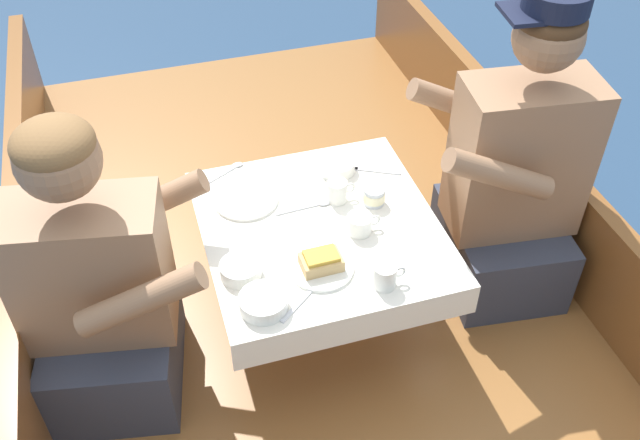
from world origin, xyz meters
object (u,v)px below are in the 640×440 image
object	(u,v)px
coffee_cup_starboard	(338,191)
person_port	(101,294)
coffee_cup_center	(385,275)
person_starboard	(513,182)
sandwich	(321,261)
tin_can	(374,196)
coffee_cup_port	(360,224)

from	to	relation	value
coffee_cup_starboard	person_port	bearing A→B (deg)	-169.25
coffee_cup_starboard	coffee_cup_center	size ratio (longest dim) A/B	0.97
person_starboard	coffee_cup_center	xyz separation A→B (m)	(-0.54, -0.30, 0.04)
person_starboard	person_port	bearing A→B (deg)	9.66
person_port	sandwich	distance (m)	0.61
person_port	person_starboard	bearing A→B (deg)	13.67
coffee_cup_starboard	tin_can	world-z (taller)	coffee_cup_starboard
sandwich	tin_can	size ratio (longest dim) A/B	1.68
person_port	coffee_cup_port	size ratio (longest dim) A/B	9.26
person_starboard	coffee_cup_starboard	xyz separation A→B (m)	(-0.56, 0.08, 0.04)
tin_can	person_port	bearing A→B (deg)	-173.60
person_port	person_starboard	xyz separation A→B (m)	(1.28, 0.06, 0.05)
person_port	coffee_cup_port	bearing A→B (deg)	9.79
sandwich	coffee_cup_starboard	world-z (taller)	coffee_cup_starboard
sandwich	coffee_cup_starboard	xyz separation A→B (m)	(0.13, 0.27, 0.00)
tin_can	coffee_cup_port	bearing A→B (deg)	-127.66
person_starboard	coffee_cup_starboard	world-z (taller)	person_starboard
coffee_cup_starboard	tin_can	distance (m)	0.11
coffee_cup_starboard	coffee_cup_center	xyz separation A→B (m)	(0.01, -0.37, -0.00)
coffee_cup_starboard	coffee_cup_port	bearing A→B (deg)	-83.05
sandwich	coffee_cup_port	bearing A→B (deg)	37.07
coffee_cup_center	coffee_cup_starboard	bearing A→B (deg)	91.94
coffee_cup_starboard	tin_can	size ratio (longest dim) A/B	1.32
person_starboard	sandwich	bearing A→B (deg)	22.35
person_starboard	coffee_cup_center	bearing A→B (deg)	35.42
person_starboard	coffee_cup_port	size ratio (longest dim) A/B	10.39
coffee_cup_port	tin_can	world-z (taller)	coffee_cup_port
coffee_cup_center	tin_can	xyz separation A→B (m)	(0.09, 0.33, -0.01)
sandwich	coffee_cup_center	distance (m)	0.18
coffee_cup_port	person_starboard	bearing A→B (deg)	8.08
person_port	sandwich	world-z (taller)	person_port
sandwich	coffee_cup_center	bearing A→B (deg)	-35.83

